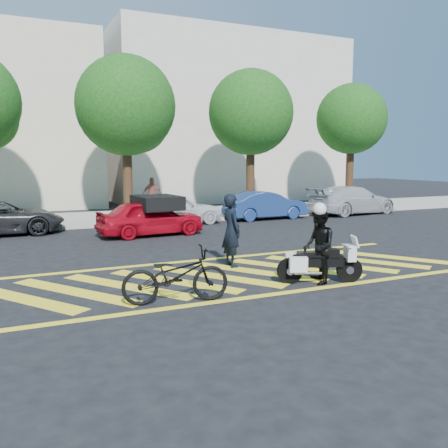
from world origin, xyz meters
name	(u,v)px	position (x,y,z in m)	size (l,w,h in m)	color
ground	(240,274)	(0.00, 0.00, 0.00)	(90.00, 90.00, 0.00)	black
sidewalk	(129,217)	(0.00, 12.00, 0.07)	(60.00, 5.00, 0.15)	#9E998E
crosswalk	(238,274)	(-0.04, 0.00, 0.00)	(12.33, 4.00, 0.01)	yellow
building_right	(224,121)	(9.00, 21.00, 5.50)	(16.00, 8.00, 11.00)	beige
tree_center	(128,110)	(0.13, 12.06, 5.10)	(4.60, 4.60, 7.56)	black
tree_right	(252,116)	(6.63, 12.06, 5.05)	(4.40, 4.40, 7.41)	black
tree_far_right	(352,122)	(13.13, 12.06, 4.94)	(4.00, 4.00, 7.10)	black
officer_bike	(231,230)	(0.17, 0.85, 0.96)	(0.70, 0.46, 1.92)	black
bicycle	(176,275)	(-2.19, -1.61, 0.55)	(0.73, 2.10, 1.10)	black
police_motorcycle	(319,263)	(1.27, -1.50, 0.47)	(1.89, 1.00, 0.87)	black
officer_moto	(319,246)	(1.26, -1.51, 0.85)	(0.83, 0.65, 1.71)	black
red_convertible	(150,218)	(-0.39, 6.72, 0.67)	(1.58, 3.92, 1.34)	#A60715
parked_mid_right	(176,209)	(1.42, 9.20, 0.69)	(1.62, 4.03, 1.37)	silver
parked_right	(266,205)	(5.87, 9.20, 0.66)	(1.39, 3.99, 1.31)	navy
parked_far_right	(352,200)	(10.97, 9.20, 0.72)	(2.03, 4.99, 1.45)	#A6AAAE
pedestrian_right	(152,194)	(1.61, 13.55, 1.01)	(1.01, 0.42, 1.72)	#975444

